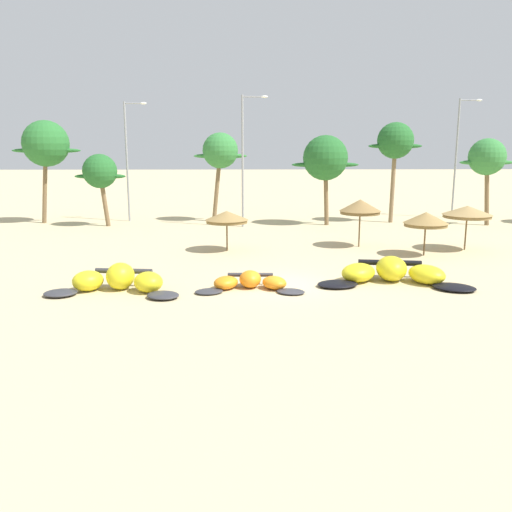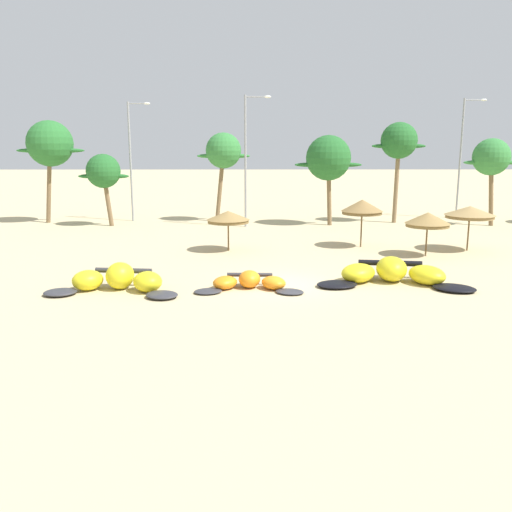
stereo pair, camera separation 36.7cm
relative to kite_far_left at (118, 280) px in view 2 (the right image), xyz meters
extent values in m
plane|color=#C6B284|center=(7.71, 1.08, -0.48)|extent=(260.00, 260.00, 0.00)
ellipsoid|color=#333338|center=(-2.42, -0.72, -0.36)|extent=(1.74, 1.61, 0.25)
ellipsoid|color=yellow|center=(-1.42, 0.13, -0.02)|extent=(1.94, 1.95, 0.93)
ellipsoid|color=yellow|center=(0.03, 0.34, 0.15)|extent=(1.43, 1.59, 1.26)
ellipsoid|color=yellow|center=(1.42, -0.16, -0.02)|extent=(1.84, 1.91, 0.93)
ellipsoid|color=#333338|center=(2.23, -1.19, -0.36)|extent=(1.88, 1.80, 0.25)
cylinder|color=#333338|center=(0.09, 0.85, 0.27)|extent=(2.74, 0.52, 0.25)
cube|color=#333338|center=(0.02, 0.20, 0.15)|extent=(1.04, 0.62, 0.04)
ellipsoid|color=#333338|center=(4.20, -0.43, -0.40)|extent=(1.56, 1.39, 0.16)
ellipsoid|color=orange|center=(4.94, 0.31, -0.18)|extent=(1.60, 1.66, 0.60)
ellipsoid|color=orange|center=(6.09, 0.57, -0.08)|extent=(1.06, 1.32, 0.81)
ellipsoid|color=orange|center=(7.21, 0.25, -0.18)|extent=(1.58, 1.65, 0.60)
ellipsoid|color=#333338|center=(7.92, -0.52, -0.40)|extent=(1.58, 1.43, 0.16)
cylinder|color=#333338|center=(6.10, 1.02, 0.02)|extent=(2.18, 0.25, 0.20)
cube|color=#333338|center=(6.08, 0.44, -0.08)|extent=(0.80, 0.49, 0.04)
ellipsoid|color=black|center=(10.25, 0.62, -0.36)|extent=(2.24, 1.88, 0.24)
ellipsoid|color=yellow|center=(11.43, 1.57, -0.03)|extent=(2.43, 2.46, 0.90)
ellipsoid|color=yellow|center=(13.11, 1.76, 0.13)|extent=(1.73, 2.15, 1.22)
ellipsoid|color=yellow|center=(14.68, 1.14, -0.03)|extent=(2.23, 2.43, 0.90)
ellipsoid|color=black|center=(15.58, -0.08, -0.36)|extent=(2.43, 2.23, 0.24)
cylinder|color=black|center=(13.20, 2.45, 0.27)|extent=(3.16, 0.69, 0.29)
cube|color=black|center=(13.08, 1.57, 0.13)|extent=(1.23, 0.85, 0.04)
cylinder|color=brown|center=(4.69, 9.63, 0.52)|extent=(0.10, 0.10, 2.00)
cone|color=olive|center=(4.69, 9.63, 1.80)|extent=(2.73, 2.73, 0.57)
cylinder|color=olive|center=(4.69, 9.63, 1.42)|extent=(2.59, 2.59, 0.20)
cylinder|color=brown|center=(13.41, 10.97, 0.71)|extent=(0.10, 0.10, 2.38)
cone|color=olive|center=(13.41, 10.97, 2.28)|extent=(2.72, 2.72, 0.77)
cylinder|color=brown|center=(13.41, 10.97, 1.80)|extent=(2.58, 2.58, 0.20)
cylinder|color=brown|center=(16.77, 7.92, 0.52)|extent=(0.10, 0.10, 2.00)
cone|color=olive|center=(16.77, 7.92, 1.85)|extent=(2.69, 2.69, 0.68)
cylinder|color=olive|center=(16.77, 7.92, 1.42)|extent=(2.55, 2.55, 0.20)
cylinder|color=brown|center=(19.99, 9.67, 0.66)|extent=(0.10, 0.10, 2.29)
cone|color=#9E7F4C|center=(19.99, 9.67, 2.09)|extent=(3.11, 3.11, 0.57)
cylinder|color=olive|center=(19.99, 9.67, 1.70)|extent=(2.96, 2.96, 0.20)
cylinder|color=brown|center=(-11.35, 22.74, 2.91)|extent=(1.00, 0.36, 6.78)
sphere|color=#286B2D|center=(-11.03, 22.74, 6.30)|extent=(3.89, 3.89, 3.89)
ellipsoid|color=#286B2D|center=(-12.58, 22.74, 5.71)|extent=(2.72, 0.50, 0.36)
ellipsoid|color=#286B2D|center=(-9.47, 22.74, 5.71)|extent=(2.72, 0.50, 0.36)
cylinder|color=brown|center=(-5.85, 20.79, 1.79)|extent=(0.82, 0.36, 4.56)
sphere|color=#236028|center=(-6.08, 20.79, 4.06)|extent=(2.80, 2.80, 2.80)
ellipsoid|color=#236028|center=(-7.20, 20.79, 3.64)|extent=(1.96, 0.50, 0.36)
ellipsoid|color=#236028|center=(-4.96, 20.79, 3.64)|extent=(1.96, 0.50, 0.36)
cylinder|color=brown|center=(3.38, 23.53, 2.61)|extent=(1.00, 0.36, 6.19)
sphere|color=#337A38|center=(3.70, 23.53, 5.70)|extent=(3.09, 3.09, 3.09)
ellipsoid|color=#337A38|center=(2.47, 23.53, 5.24)|extent=(2.16, 0.50, 0.36)
ellipsoid|color=#337A38|center=(4.94, 23.53, 5.24)|extent=(2.16, 0.50, 0.36)
cylinder|color=brown|center=(12.64, 21.09, 2.32)|extent=(0.61, 0.36, 5.62)
sphere|color=#236028|center=(12.52, 21.09, 5.12)|extent=(3.73, 3.73, 3.73)
ellipsoid|color=#236028|center=(11.03, 21.09, 4.56)|extent=(2.61, 0.50, 0.36)
ellipsoid|color=#236028|center=(14.01, 21.09, 4.56)|extent=(2.61, 0.50, 0.36)
cylinder|color=#7F6647|center=(18.65, 22.55, 3.03)|extent=(0.44, 0.36, 7.04)
sphere|color=#236028|center=(18.69, 22.55, 6.55)|extent=(3.09, 3.09, 3.09)
ellipsoid|color=#236028|center=(17.46, 22.55, 6.09)|extent=(2.16, 0.50, 0.36)
ellipsoid|color=#236028|center=(19.93, 22.55, 6.09)|extent=(2.16, 0.50, 0.36)
cylinder|color=brown|center=(26.08, 20.67, 2.36)|extent=(0.82, 0.36, 5.70)
sphere|color=#337A38|center=(25.85, 20.67, 5.21)|extent=(3.03, 3.03, 3.03)
ellipsoid|color=#337A38|center=(24.64, 20.67, 4.76)|extent=(2.12, 0.50, 0.36)
ellipsoid|color=#337A38|center=(27.07, 20.67, 4.76)|extent=(2.12, 0.50, 0.36)
cylinder|color=gray|center=(-4.48, 23.85, 4.67)|extent=(0.18, 0.18, 10.31)
cylinder|color=gray|center=(-3.66, 23.85, 9.68)|extent=(1.64, 0.10, 0.10)
ellipsoid|color=silver|center=(-2.84, 23.85, 9.68)|extent=(0.56, 0.24, 0.20)
cylinder|color=gray|center=(5.66, 20.17, 4.79)|extent=(0.18, 0.18, 10.55)
cylinder|color=gray|center=(6.54, 20.17, 9.92)|extent=(1.77, 0.10, 0.10)
ellipsoid|color=silver|center=(7.43, 20.17, 9.92)|extent=(0.56, 0.24, 0.20)
cylinder|color=gray|center=(25.19, 25.63, 4.90)|extent=(0.18, 0.18, 10.77)
cylinder|color=gray|center=(26.06, 25.63, 10.13)|extent=(1.73, 0.10, 0.10)
ellipsoid|color=silver|center=(26.92, 25.63, 10.13)|extent=(0.56, 0.24, 0.20)
camera|label=1|loc=(5.88, -24.16, 6.08)|focal=37.83mm
camera|label=2|loc=(6.24, -24.17, 6.08)|focal=37.83mm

